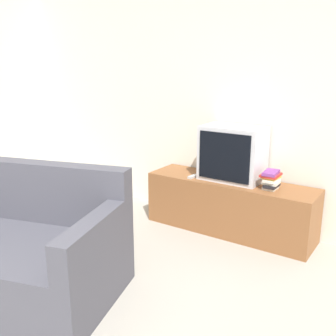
{
  "coord_description": "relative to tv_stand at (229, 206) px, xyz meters",
  "views": [
    {
      "loc": [
        1.78,
        -0.81,
        1.73
      ],
      "look_at": [
        -0.26,
        2.19,
        0.75
      ],
      "focal_mm": 42.0,
      "sensor_mm": 36.0,
      "label": 1
    }
  ],
  "objects": [
    {
      "name": "television",
      "position": [
        -0.01,
        0.04,
        0.56
      ],
      "size": [
        0.62,
        0.4,
        0.56
      ],
      "color": "silver",
      "rests_on": "tv_stand"
    },
    {
      "name": "tv_stand",
      "position": [
        0.0,
        0.0,
        0.0
      ],
      "size": [
        1.75,
        0.48,
        0.56
      ],
      "color": "brown",
      "rests_on": "ground_plane"
    },
    {
      "name": "wall_back",
      "position": [
        -0.15,
        0.29,
        1.02
      ],
      "size": [
        9.0,
        0.06,
        2.6
      ],
      "color": "silver",
      "rests_on": "ground_plane"
    },
    {
      "name": "remote_on_stand",
      "position": [
        -0.37,
        -0.12,
        0.29
      ],
      "size": [
        0.06,
        0.15,
        0.02
      ],
      "rotation": [
        0.0,
        0.0,
        -0.09
      ],
      "color": "#B7B7B7",
      "rests_on": "tv_stand"
    },
    {
      "name": "book_stack",
      "position": [
        0.43,
        -0.03,
        0.37
      ],
      "size": [
        0.16,
        0.23,
        0.17
      ],
      "color": "silver",
      "rests_on": "tv_stand"
    }
  ]
}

